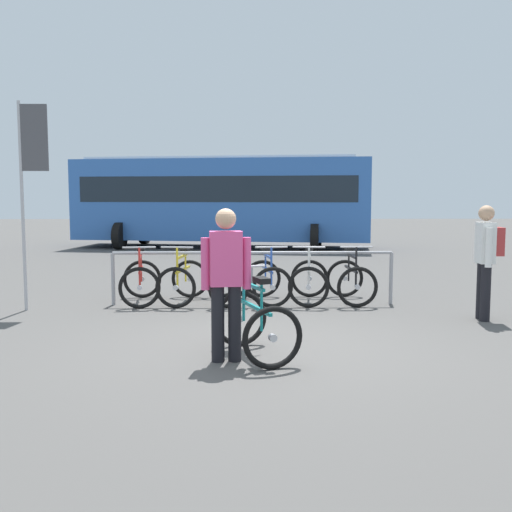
# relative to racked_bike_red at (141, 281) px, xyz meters

# --- Properties ---
(ground_plane) EXTENTS (80.00, 80.00, 0.00)m
(ground_plane) POSITION_rel_racked_bike_red_xyz_m (1.90, -2.98, -0.37)
(ground_plane) COLOR #514F4C
(bike_rack_rail) EXTENTS (4.61, 0.07, 0.88)m
(bike_rack_rail) POSITION_rel_racked_bike_red_xyz_m (1.86, -0.17, 0.33)
(bike_rack_rail) COLOR #99999E
(bike_rack_rail) RESTS_ON ground
(racked_bike_red) EXTENTS (0.80, 1.19, 0.98)m
(racked_bike_red) POSITION_rel_racked_bike_red_xyz_m (0.00, 0.00, 0.00)
(racked_bike_red) COLOR black
(racked_bike_red) RESTS_ON ground
(racked_bike_yellow) EXTENTS (0.80, 1.16, 0.97)m
(racked_bike_yellow) POSITION_rel_racked_bike_red_xyz_m (0.70, 0.00, 0.00)
(racked_bike_yellow) COLOR black
(racked_bike_yellow) RESTS_ON ground
(racked_bike_orange) EXTENTS (0.81, 1.17, 0.97)m
(racked_bike_orange) POSITION_rel_racked_bike_red_xyz_m (1.40, 0.00, -0.00)
(racked_bike_orange) COLOR black
(racked_bike_orange) RESTS_ON ground
(racked_bike_blue) EXTENTS (0.80, 1.19, 0.98)m
(racked_bike_blue) POSITION_rel_racked_bike_red_xyz_m (2.10, 0.00, 0.00)
(racked_bike_blue) COLOR black
(racked_bike_blue) RESTS_ON ground
(racked_bike_white) EXTENTS (0.79, 1.16, 0.97)m
(racked_bike_white) POSITION_rel_racked_bike_red_xyz_m (2.80, 0.01, -0.00)
(racked_bike_white) COLOR black
(racked_bike_white) RESTS_ON ground
(racked_bike_black) EXTENTS (0.69, 1.12, 0.97)m
(racked_bike_black) POSITION_rel_racked_bike_red_xyz_m (3.50, 0.01, 0.00)
(racked_bike_black) COLOR black
(racked_bike_black) RESTS_ON ground
(featured_bicycle) EXTENTS (0.98, 1.26, 0.97)m
(featured_bicycle) POSITION_rel_racked_bike_red_xyz_m (1.81, -3.31, 0.08)
(featured_bicycle) COLOR black
(featured_bicycle) RESTS_ON ground
(person_with_featured_bike) EXTENTS (0.53, 0.23, 1.64)m
(person_with_featured_bike) POSITION_rel_racked_bike_red_xyz_m (1.52, -3.55, 0.54)
(person_with_featured_bike) COLOR black
(person_with_featured_bike) RESTS_ON ground
(pedestrian_with_backpack) EXTENTS (0.35, 0.53, 1.64)m
(pedestrian_with_backpack) POSITION_rel_racked_bike_red_xyz_m (5.16, -1.47, 0.57)
(pedestrian_with_backpack) COLOR black
(pedestrian_with_backpack) RESTS_ON ground
(bus_distant) EXTENTS (10.28, 4.47, 3.08)m
(bus_distant) POSITION_rel_racked_bike_red_xyz_m (0.96, 10.78, 1.37)
(bus_distant) COLOR #3366B7
(bus_distant) RESTS_ON ground
(banner_flag) EXTENTS (0.45, 0.05, 3.20)m
(banner_flag) POSITION_rel_racked_bike_red_xyz_m (-1.55, -0.62, 1.86)
(banner_flag) COLOR #B2B2B7
(banner_flag) RESTS_ON ground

